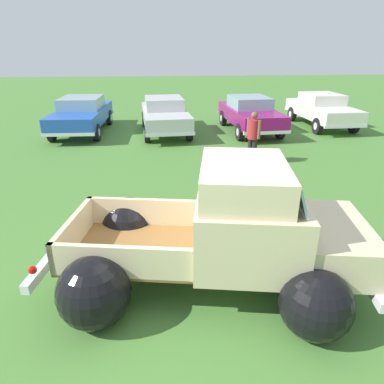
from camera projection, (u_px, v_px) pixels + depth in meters
The scene contains 7 objects.
ground_plane at pixel (202, 280), 5.30m from camera, with size 80.00×80.00×0.00m, color #477A33.
vintage_pickup_truck at pixel (229, 239), 4.98m from camera, with size 4.86×3.32×1.96m.
show_car_0 at pixel (82, 113), 14.17m from camera, with size 1.97×4.69×1.43m.
show_car_1 at pixel (165, 114), 14.06m from camera, with size 2.13×4.57×1.43m.
show_car_2 at pixel (250, 113), 14.30m from camera, with size 2.07×4.50×1.43m.
show_car_3 at pixel (322, 109), 15.23m from camera, with size 1.90×4.36×1.43m.
spectator_1 at pixel (253, 135), 10.28m from camera, with size 0.47×0.49×1.59m.
Camera 1 is at (-0.52, -4.30, 3.35)m, focal length 31.85 mm.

